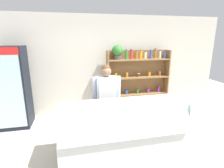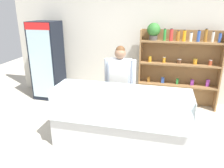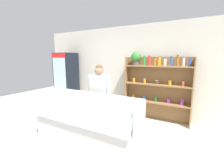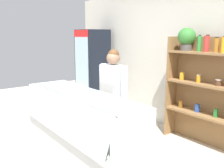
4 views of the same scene
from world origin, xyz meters
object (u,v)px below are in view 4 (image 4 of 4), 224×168
drinks_fridge (93,69)px  deli_display_case (81,141)px  shop_clerk (113,90)px  shelving_unit (215,81)px

drinks_fridge → deli_display_case: drinks_fridge is taller
drinks_fridge → deli_display_case: bearing=-36.8°
drinks_fridge → deli_display_case: (2.20, -1.65, -0.64)m
drinks_fridge → shop_clerk: bearing=-25.0°
drinks_fridge → shelving_unit: (3.09, 0.22, 0.13)m
drinks_fridge → shelving_unit: 3.10m
shelving_unit → deli_display_case: bearing=-115.3°
drinks_fridge → shop_clerk: size_ratio=1.22×
deli_display_case → shop_clerk: 0.94m
drinks_fridge → shop_clerk: 2.26m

